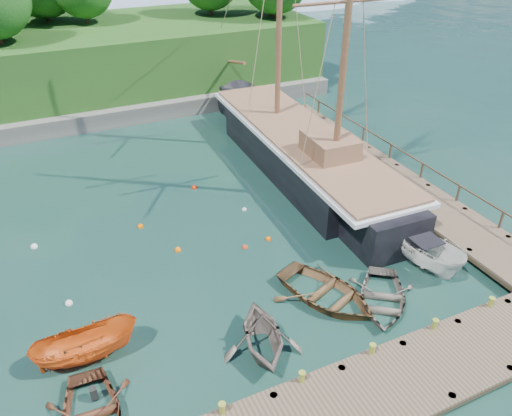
# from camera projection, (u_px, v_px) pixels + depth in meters

# --- Properties ---
(ground) EXTENTS (160.00, 160.00, 0.00)m
(ground) POSITION_uv_depth(u_px,v_px,m) (264.00, 297.00, 22.16)
(ground) COLOR #16332F
(ground) RESTS_ON ground
(dock_near) EXTENTS (20.00, 3.20, 1.10)m
(dock_near) POSITION_uv_depth(u_px,v_px,m) (395.00, 384.00, 17.65)
(dock_near) COLOR #473A29
(dock_near) RESTS_ON ground
(dock_east) EXTENTS (3.20, 24.00, 1.10)m
(dock_east) POSITION_uv_depth(u_px,v_px,m) (380.00, 171.00, 31.45)
(dock_east) COLOR #473A29
(dock_east) RESTS_ON ground
(bollard_1) EXTENTS (0.26, 0.26, 0.45)m
(bollard_1) POSITION_uv_depth(u_px,v_px,m) (301.00, 392.00, 17.88)
(bollard_1) COLOR olive
(bollard_1) RESTS_ON ground
(bollard_2) EXTENTS (0.26, 0.26, 0.45)m
(bollard_2) POSITION_uv_depth(u_px,v_px,m) (370.00, 364.00, 18.96)
(bollard_2) COLOR olive
(bollard_2) RESTS_ON ground
(bollard_3) EXTENTS (0.26, 0.26, 0.45)m
(bollard_3) POSITION_uv_depth(u_px,v_px,m) (431.00, 339.00, 20.03)
(bollard_3) COLOR olive
(bollard_3) RESTS_ON ground
(bollard_4) EXTENTS (0.26, 0.26, 0.45)m
(bollard_4) POSITION_uv_depth(u_px,v_px,m) (486.00, 316.00, 21.11)
(bollard_4) COLOR olive
(bollard_4) RESTS_ON ground
(rowboat_1) EXTENTS (3.89, 4.26, 1.92)m
(rowboat_1) POSITION_uv_depth(u_px,v_px,m) (262.00, 349.00, 19.57)
(rowboat_1) COLOR #6A5F56
(rowboat_1) RESTS_ON ground
(rowboat_2) EXTENTS (4.96, 5.71, 0.99)m
(rowboat_2) POSITION_uv_depth(u_px,v_px,m) (326.00, 299.00, 22.01)
(rowboat_2) COLOR brown
(rowboat_2) RESTS_ON ground
(rowboat_3) EXTENTS (4.79, 5.05, 0.85)m
(rowboat_3) POSITION_uv_depth(u_px,v_px,m) (381.00, 304.00, 21.78)
(rowboat_3) COLOR #5E584F
(rowboat_3) RESTS_ON ground
(motorboat_orange) EXTENTS (4.03, 1.59, 1.55)m
(motorboat_orange) POSITION_uv_depth(u_px,v_px,m) (89.00, 358.00, 19.19)
(motorboat_orange) COLOR #DE5B17
(motorboat_orange) RESTS_ON ground
(cabin_boat_white) EXTENTS (2.14, 5.00, 1.89)m
(cabin_boat_white) POSITION_uv_depth(u_px,v_px,m) (419.00, 262.00, 24.26)
(cabin_boat_white) COLOR white
(cabin_boat_white) RESTS_ON ground
(schooner) EXTENTS (5.63, 27.18, 19.86)m
(schooner) POSITION_uv_depth(u_px,v_px,m) (302.00, 155.00, 31.84)
(schooner) COLOR black
(schooner) RESTS_ON ground
(mooring_buoy_0) EXTENTS (0.34, 0.34, 0.34)m
(mooring_buoy_0) POSITION_uv_depth(u_px,v_px,m) (69.00, 304.00, 21.77)
(mooring_buoy_0) COLOR silver
(mooring_buoy_0) RESTS_ON ground
(mooring_buoy_1) EXTENTS (0.35, 0.35, 0.35)m
(mooring_buoy_1) POSITION_uv_depth(u_px,v_px,m) (178.00, 251.00, 25.07)
(mooring_buoy_1) COLOR orange
(mooring_buoy_1) RESTS_ON ground
(mooring_buoy_2) EXTENTS (0.30, 0.30, 0.30)m
(mooring_buoy_2) POSITION_uv_depth(u_px,v_px,m) (245.00, 248.00, 25.27)
(mooring_buoy_2) COLOR red
(mooring_buoy_2) RESTS_ON ground
(mooring_buoy_3) EXTENTS (0.28, 0.28, 0.28)m
(mooring_buoy_3) POSITION_uv_depth(u_px,v_px,m) (244.00, 210.00, 28.32)
(mooring_buoy_3) COLOR silver
(mooring_buoy_3) RESTS_ON ground
(mooring_buoy_4) EXTENTS (0.35, 0.35, 0.35)m
(mooring_buoy_4) POSITION_uv_depth(u_px,v_px,m) (140.00, 227.00, 26.87)
(mooring_buoy_4) COLOR #DC6200
(mooring_buoy_4) RESTS_ON ground
(mooring_buoy_5) EXTENTS (0.35, 0.35, 0.35)m
(mooring_buoy_5) POSITION_uv_depth(u_px,v_px,m) (194.00, 188.00, 30.48)
(mooring_buoy_5) COLOR red
(mooring_buoy_5) RESTS_ON ground
(mooring_buoy_6) EXTENTS (0.36, 0.36, 0.36)m
(mooring_buoy_6) POSITION_uv_depth(u_px,v_px,m) (34.00, 247.00, 25.30)
(mooring_buoy_6) COLOR white
(mooring_buoy_6) RESTS_ON ground
(mooring_buoy_7) EXTENTS (0.30, 0.30, 0.30)m
(mooring_buoy_7) POSITION_uv_depth(u_px,v_px,m) (268.00, 240.00, 25.87)
(mooring_buoy_7) COLOR #ED5401
(mooring_buoy_7) RESTS_ON ground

